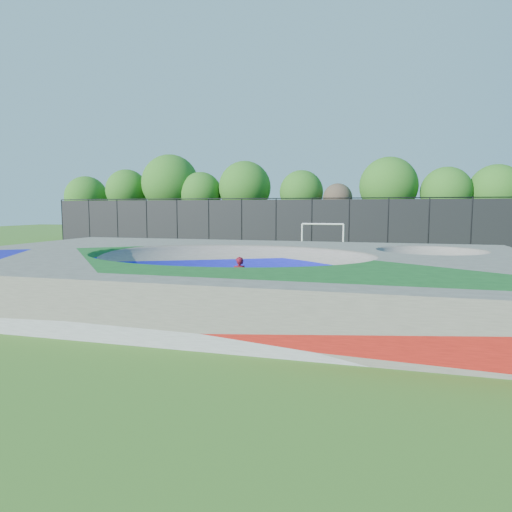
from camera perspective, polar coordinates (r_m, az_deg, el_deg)
The scene contains 7 objects.
ground at distance 17.42m, azimuth -3.40°, elevation -4.58°, with size 120.00×120.00×0.00m, color #35641B.
skate_deck at distance 17.30m, azimuth -3.42°, elevation -2.13°, with size 22.00×14.00×1.50m, color gray.
skater at distance 15.88m, azimuth -2.13°, elevation -2.82°, with size 0.55×0.36×1.52m, color red.
skateboard at distance 16.01m, azimuth -2.12°, elevation -5.42°, with size 0.78×0.22×0.05m, color black.
soccer_goal at distance 34.06m, azimuth 8.32°, elevation 3.00°, with size 3.17×0.12×2.09m.
fence at distance 37.63m, azimuth 6.99°, elevation 4.29°, with size 48.09×0.09×4.04m.
treeline at distance 42.53m, azimuth 10.15°, elevation 8.43°, with size 52.77×6.52×8.48m.
Camera 1 is at (5.55, -16.20, 3.19)m, focal length 32.00 mm.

